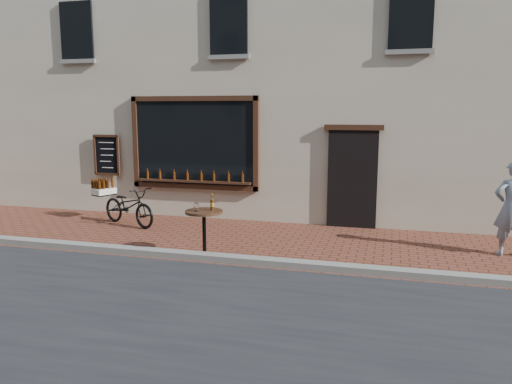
# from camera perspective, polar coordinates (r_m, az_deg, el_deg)

# --- Properties ---
(ground) EXTENTS (90.00, 90.00, 0.00)m
(ground) POSITION_cam_1_polar(r_m,az_deg,el_deg) (8.71, -3.86, -8.34)
(ground) COLOR #5C2E1D
(ground) RESTS_ON ground
(kerb) EXTENTS (90.00, 0.25, 0.12)m
(kerb) POSITION_cam_1_polar(r_m,az_deg,el_deg) (8.87, -3.44, -7.59)
(kerb) COLOR slate
(kerb) RESTS_ON ground
(shop_building) EXTENTS (28.00, 6.20, 10.00)m
(shop_building) POSITION_cam_1_polar(r_m,az_deg,el_deg) (14.77, 4.68, 18.53)
(shop_building) COLOR beige
(shop_building) RESTS_ON ground
(cargo_bicycle) EXTENTS (2.06, 1.29, 0.96)m
(cargo_bicycle) POSITION_cam_1_polar(r_m,az_deg,el_deg) (11.90, -14.44, -1.49)
(cargo_bicycle) COLOR black
(cargo_bicycle) RESTS_ON ground
(bistro_table) EXTENTS (0.68, 0.68, 1.16)m
(bistro_table) POSITION_cam_1_polar(r_m,az_deg,el_deg) (9.02, -5.93, -3.67)
(bistro_table) COLOR black
(bistro_table) RESTS_ON ground
(pedestrian) EXTENTS (0.71, 0.54, 1.76)m
(pedestrian) POSITION_cam_1_polar(r_m,az_deg,el_deg) (10.17, 27.19, -1.67)
(pedestrian) COLOR gray
(pedestrian) RESTS_ON ground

